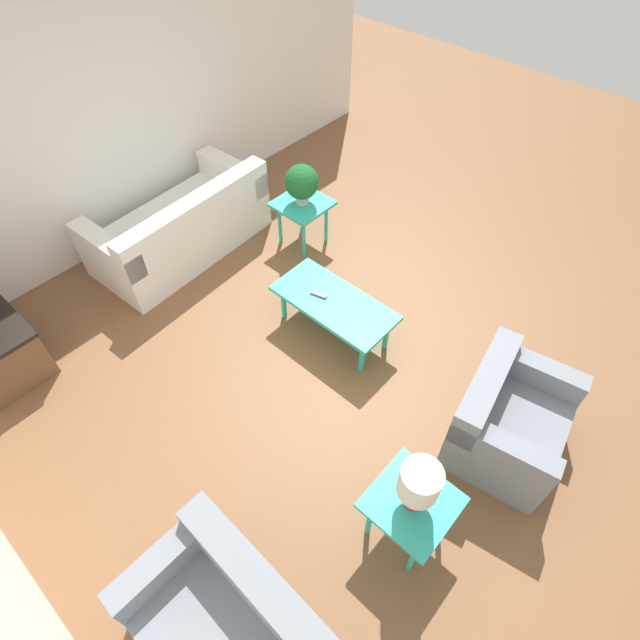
# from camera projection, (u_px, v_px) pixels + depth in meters

# --- Properties ---
(ground_plane) EXTENTS (14.00, 14.00, 0.00)m
(ground_plane) POSITION_uv_depth(u_px,v_px,m) (348.00, 349.00, 4.76)
(ground_plane) COLOR brown
(wall_right) EXTENTS (0.12, 7.20, 2.70)m
(wall_right) POSITION_uv_depth(u_px,v_px,m) (124.00, 108.00, 5.08)
(wall_right) COLOR white
(wall_right) RESTS_ON ground_plane
(sofa) EXTENTS (1.05, 1.97, 0.82)m
(sofa) POSITION_uv_depth(u_px,v_px,m) (183.00, 228.00, 5.47)
(sofa) COLOR white
(sofa) RESTS_ON ground_plane
(armchair) EXTENTS (0.92, 1.07, 0.77)m
(armchair) POSITION_uv_depth(u_px,v_px,m) (506.00, 420.00, 3.90)
(armchair) COLOR slate
(armchair) RESTS_ON ground_plane
(loveseat) EXTENTS (1.35, 0.79, 0.77)m
(loveseat) POSITION_uv_depth(u_px,v_px,m) (240.00, 637.00, 2.96)
(loveseat) COLOR slate
(loveseat) RESTS_ON ground_plane
(coffee_table) EXTENTS (1.17, 0.55, 0.43)m
(coffee_table) POSITION_uv_depth(u_px,v_px,m) (334.00, 305.00, 4.62)
(coffee_table) COLOR #2DB79E
(coffee_table) RESTS_ON ground_plane
(side_table_plant) EXTENTS (0.55, 0.55, 0.54)m
(side_table_plant) POSITION_uv_depth(u_px,v_px,m) (303.00, 208.00, 5.45)
(side_table_plant) COLOR #2DB79E
(side_table_plant) RESTS_ON ground_plane
(side_table_lamp) EXTENTS (0.55, 0.55, 0.54)m
(side_table_lamp) POSITION_uv_depth(u_px,v_px,m) (411.00, 506.00, 3.32)
(side_table_lamp) COLOR #2DB79E
(side_table_lamp) RESTS_ON ground_plane
(potted_plant) EXTENTS (0.36, 0.36, 0.44)m
(potted_plant) POSITION_uv_depth(u_px,v_px,m) (302.00, 183.00, 5.20)
(potted_plant) COLOR #B2ADA3
(potted_plant) RESTS_ON side_table_plant
(table_lamp) EXTENTS (0.26, 0.26, 0.44)m
(table_lamp) POSITION_uv_depth(u_px,v_px,m) (419.00, 484.00, 3.05)
(table_lamp) COLOR red
(table_lamp) RESTS_ON side_table_lamp
(remote_control) EXTENTS (0.16, 0.08, 0.02)m
(remote_control) POSITION_uv_depth(u_px,v_px,m) (319.00, 295.00, 4.62)
(remote_control) COLOR #4C4C51
(remote_control) RESTS_ON coffee_table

